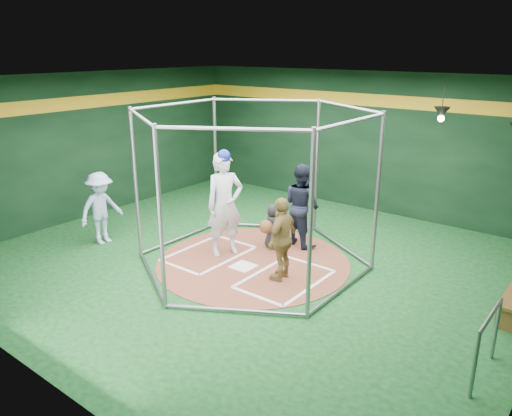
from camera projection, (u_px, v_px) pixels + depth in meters
The scene contains 13 objects.
room_shell at pixel (253, 176), 9.32m from camera, with size 10.10×9.10×3.53m.
clay_disc at pixel (253, 262), 9.85m from camera, with size 3.80×3.80×0.01m, color brown.
home_plate at pixel (243, 266), 9.62m from camera, with size 0.43×0.43×0.01m, color white.
batter_box_left at pixel (209, 254), 10.22m from camera, with size 1.17×1.77×0.01m.
batter_box_right at pixel (285, 279), 9.11m from camera, with size 1.17×1.77×0.01m.
batting_cage at pixel (253, 189), 9.39m from camera, with size 4.05×4.67×3.00m.
pendant_lamp_near at pixel (442, 113), 10.42m from camera, with size 0.34×0.34×0.90m.
batter_figure at pixel (225, 204), 9.92m from camera, with size 0.79×0.91×2.16m.
visitor_leopard at pixel (282, 239), 8.91m from camera, with size 0.90×0.38×1.54m, color tan.
catcher_figure at pixel (272, 226), 10.36m from camera, with size 0.52×0.59×0.96m.
umpire at pixel (302, 205), 10.47m from camera, with size 0.85×0.66×1.76m, color black.
bystander_blue at pixel (101, 208), 10.60m from camera, with size 1.01×0.58×1.57m, color #A1B6D5.
steel_railing at pixel (488, 335), 6.25m from camera, with size 0.05×1.07×0.92m.
Camera 1 is at (5.60, -7.09, 4.07)m, focal length 35.00 mm.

